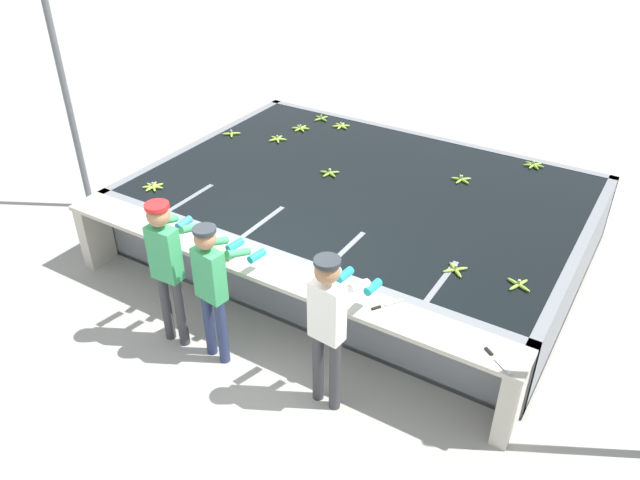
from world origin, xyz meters
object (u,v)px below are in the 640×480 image
at_px(knife_0, 383,306).
at_px(banana_bunch_floating_4, 321,118).
at_px(worker_2, 329,318).
at_px(banana_bunch_floating_8, 330,173).
at_px(banana_bunch_floating_10, 277,139).
at_px(banana_bunch_floating_0, 341,126).
at_px(knife_1, 494,357).
at_px(support_post_left, 68,105).
at_px(banana_bunch_floating_6, 534,165).
at_px(banana_bunch_floating_9, 231,133).
at_px(banana_bunch_ledge_0, 223,255).
at_px(banana_bunch_floating_2, 300,128).
at_px(banana_bunch_floating_7, 519,285).
at_px(banana_bunch_floating_5, 455,270).
at_px(worker_1, 213,281).
at_px(banana_bunch_floating_3, 153,187).
at_px(banana_bunch_floating_1, 461,179).
at_px(worker_0, 168,260).

bearing_deg(knife_0, banana_bunch_floating_4, 128.60).
bearing_deg(worker_2, banana_bunch_floating_8, 120.81).
height_order(banana_bunch_floating_8, banana_bunch_floating_10, same).
bearing_deg(banana_bunch_floating_8, banana_bunch_floating_10, 155.74).
bearing_deg(banana_bunch_floating_0, knife_1, -45.55).
bearing_deg(support_post_left, banana_bunch_floating_6, 27.38).
bearing_deg(banana_bunch_floating_9, banana_bunch_ledge_0, -53.09).
distance_m(banana_bunch_floating_10, banana_bunch_ledge_0, 3.14).
height_order(banana_bunch_floating_9, knife_1, banana_bunch_floating_9).
xyz_separation_m(banana_bunch_floating_4, banana_bunch_floating_10, (-0.13, -1.04, -0.00)).
height_order(banana_bunch_floating_2, support_post_left, support_post_left).
bearing_deg(banana_bunch_floating_7, support_post_left, -178.92).
distance_m(banana_bunch_floating_4, banana_bunch_floating_5, 4.43).
xyz_separation_m(banana_bunch_floating_0, banana_bunch_floating_10, (-0.56, -0.94, 0.00)).
xyz_separation_m(worker_1, banana_bunch_floating_6, (1.95, 4.46, -0.06)).
relative_size(banana_bunch_floating_3, banana_bunch_ledge_0, 1.01).
xyz_separation_m(banana_bunch_floating_6, support_post_left, (-5.71, -2.96, 0.68)).
xyz_separation_m(banana_bunch_floating_3, banana_bunch_floating_4, (0.61, 3.14, 0.00)).
distance_m(banana_bunch_floating_2, support_post_left, 3.35).
bearing_deg(worker_2, knife_0, 64.61).
xyz_separation_m(banana_bunch_floating_0, banana_bunch_floating_6, (2.95, 0.18, -0.00)).
distance_m(worker_2, banana_bunch_floating_1, 3.48).
distance_m(worker_0, banana_bunch_ledge_0, 0.60).
distance_m(banana_bunch_floating_2, banana_bunch_floating_3, 2.68).
distance_m(banana_bunch_ledge_0, knife_1, 2.99).
relative_size(banana_bunch_floating_1, banana_bunch_floating_4, 0.99).
height_order(banana_bunch_floating_5, banana_bunch_floating_6, same).
relative_size(banana_bunch_floating_9, banana_bunch_floating_10, 0.86).
relative_size(worker_1, knife_1, 5.36).
height_order(banana_bunch_floating_0, banana_bunch_floating_8, same).
distance_m(worker_0, banana_bunch_floating_6, 5.15).
xyz_separation_m(banana_bunch_floating_7, banana_bunch_floating_8, (-2.90, 1.16, -0.00)).
distance_m(banana_bunch_floating_0, banana_bunch_floating_3, 3.21).
distance_m(banana_bunch_floating_1, banana_bunch_floating_5, 2.10).
xyz_separation_m(worker_0, knife_0, (2.14, 0.65, -0.14)).
xyz_separation_m(worker_0, banana_bunch_floating_0, (-0.45, 4.32, -0.14)).
xyz_separation_m(worker_2, banana_bunch_floating_3, (-3.36, 1.19, -0.12)).
bearing_deg(banana_bunch_floating_0, banana_bunch_floating_1, -18.43).
bearing_deg(banana_bunch_floating_3, banana_bunch_floating_10, 76.89).
xyz_separation_m(worker_0, banana_bunch_floating_10, (-1.00, 3.38, -0.14)).
height_order(banana_bunch_floating_8, banana_bunch_ledge_0, banana_bunch_ledge_0).
relative_size(worker_2, banana_bunch_floating_3, 6.06).
bearing_deg(worker_1, banana_bunch_floating_0, 103.18).
relative_size(worker_0, worker_2, 1.01).
height_order(worker_1, banana_bunch_floating_9, worker_1).
bearing_deg(knife_1, worker_0, -170.86).
bearing_deg(banana_bunch_floating_0, banana_bunch_floating_5, -42.84).
relative_size(banana_bunch_floating_10, knife_0, 0.89).
bearing_deg(banana_bunch_floating_10, worker_1, -65.00).
bearing_deg(worker_0, banana_bunch_floating_4, 101.19).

